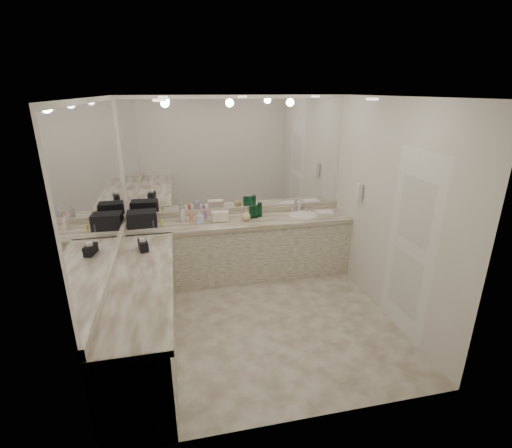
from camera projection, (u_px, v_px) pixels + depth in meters
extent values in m
plane|color=#BFB5A4|center=(259.00, 320.00, 4.55)|extent=(3.20, 3.20, 0.00)
plane|color=white|center=(259.00, 97.00, 3.66)|extent=(3.20, 3.20, 0.00)
cube|color=silver|center=(237.00, 188.00, 5.49)|extent=(3.20, 0.02, 2.60)
cube|color=silver|center=(107.00, 232.00, 3.79)|extent=(0.02, 3.00, 2.60)
cube|color=silver|center=(389.00, 211.00, 4.43)|extent=(0.02, 3.00, 2.60)
cube|color=beige|center=(241.00, 250.00, 5.51)|extent=(3.20, 0.60, 0.84)
cube|color=beige|center=(241.00, 222.00, 5.35)|extent=(3.20, 0.64, 0.06)
cube|color=beige|center=(144.00, 318.00, 3.87)|extent=(0.60, 2.40, 0.84)
cube|color=beige|center=(141.00, 280.00, 3.72)|extent=(0.64, 2.42, 0.06)
cube|color=beige|center=(237.00, 211.00, 5.59)|extent=(3.20, 0.04, 0.10)
cube|color=beige|center=(113.00, 262.00, 3.91)|extent=(0.04, 3.00, 0.10)
cube|color=white|center=(236.00, 156.00, 5.31)|extent=(3.12, 0.01, 1.55)
cube|color=white|center=(101.00, 186.00, 3.63)|extent=(0.01, 2.92, 1.55)
cylinder|color=white|center=(303.00, 215.00, 5.54)|extent=(0.44, 0.44, 0.03)
cube|color=silver|center=(299.00, 207.00, 5.71)|extent=(0.24, 0.16, 0.14)
cube|color=white|center=(359.00, 192.00, 5.05)|extent=(0.06, 0.10, 0.24)
cube|color=white|center=(410.00, 247.00, 4.05)|extent=(0.02, 0.82, 2.10)
cube|color=black|center=(142.00, 218.00, 5.06)|extent=(0.40, 0.26, 0.22)
cube|color=black|center=(143.00, 246.00, 4.32)|extent=(0.14, 0.22, 0.11)
cube|color=silver|center=(220.00, 217.00, 5.27)|extent=(0.23, 0.14, 0.13)
cube|color=white|center=(325.00, 213.00, 5.58)|extent=(0.28, 0.20, 0.04)
cylinder|color=white|center=(143.00, 244.00, 4.30)|extent=(0.07, 0.07, 0.16)
imported|color=beige|center=(182.00, 214.00, 5.24)|extent=(0.10, 0.10, 0.23)
imported|color=silver|center=(200.00, 217.00, 5.15)|extent=(0.11, 0.11, 0.20)
imported|color=#DCC380|center=(246.00, 215.00, 5.28)|extent=(0.17, 0.17, 0.17)
cylinder|color=#104B2C|center=(252.00, 212.00, 5.40)|extent=(0.07, 0.07, 0.19)
cylinder|color=#104B2C|center=(260.00, 210.00, 5.45)|extent=(0.07, 0.07, 0.21)
cylinder|color=#104B2C|center=(256.00, 212.00, 5.40)|extent=(0.07, 0.07, 0.18)
cylinder|color=silver|center=(150.00, 222.00, 5.13)|extent=(0.04, 0.04, 0.09)
cylinder|color=#9966B2|center=(206.00, 215.00, 5.36)|extent=(0.04, 0.04, 0.13)
cylinder|color=#3F3F4C|center=(153.00, 224.00, 5.02)|extent=(0.04, 0.04, 0.11)
cylinder|color=#E57F66|center=(191.00, 217.00, 5.24)|extent=(0.06, 0.06, 0.13)
cylinder|color=#F2D84C|center=(162.00, 223.00, 5.08)|extent=(0.04, 0.04, 0.09)
cylinder|color=#E0B28C|center=(221.00, 216.00, 5.30)|extent=(0.04, 0.04, 0.13)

